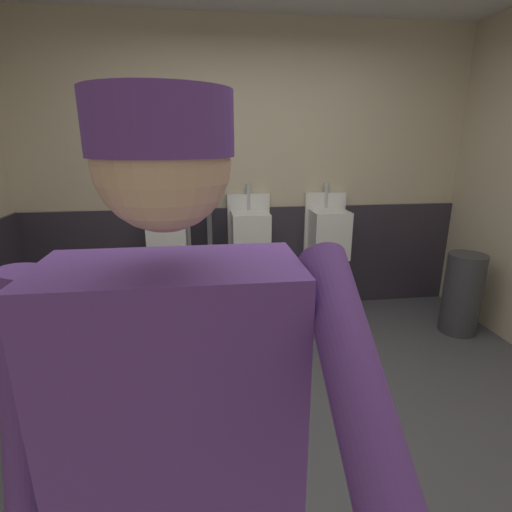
{
  "coord_description": "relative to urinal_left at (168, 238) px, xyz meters",
  "views": [
    {
      "loc": [
        -0.41,
        -1.77,
        1.64
      ],
      "look_at": [
        -0.24,
        -0.5,
        1.25
      ],
      "focal_mm": 27.19,
      "sensor_mm": 36.0,
      "label": 1
    }
  ],
  "objects": [
    {
      "name": "ground_plane",
      "position": [
        0.75,
        -1.71,
        -0.8
      ],
      "size": [
        4.77,
        4.35,
        0.04
      ],
      "primitive_type": "cube",
      "color": "#4C4C51"
    },
    {
      "name": "trash_bin",
      "position": [
        2.53,
        -0.63,
        -0.42
      ],
      "size": [
        0.31,
        0.31,
        0.71
      ],
      "primitive_type": "cylinder",
      "color": "#38383D",
      "rests_on": "ground_plane"
    },
    {
      "name": "urinal_middle",
      "position": [
        0.75,
        0.0,
        0.0
      ],
      "size": [
        0.4,
        0.34,
        1.24
      ],
      "color": "white",
      "rests_on": "ground_plane"
    },
    {
      "name": "urinal_right",
      "position": [
        1.5,
        0.0,
        0.0
      ],
      "size": [
        0.4,
        0.34,
        1.24
      ],
      "color": "white",
      "rests_on": "ground_plane"
    },
    {
      "name": "wall_back",
      "position": [
        0.75,
        0.22,
        0.55
      ],
      "size": [
        4.77,
        0.12,
        2.65
      ],
      "primitive_type": "cube",
      "color": "beige",
      "rests_on": "ground_plane"
    },
    {
      "name": "urinal_left",
      "position": [
        0.0,
        0.0,
        0.0
      ],
      "size": [
        0.4,
        0.34,
        1.24
      ],
      "color": "white",
      "rests_on": "ground_plane"
    },
    {
      "name": "privacy_divider_panel",
      "position": [
        0.37,
        -0.07,
        0.17
      ],
      "size": [
        0.04,
        0.4,
        0.9
      ],
      "primitive_type": "cube",
      "color": "#4C4C51"
    },
    {
      "name": "wainscot_band_back",
      "position": [
        0.75,
        0.14,
        -0.27
      ],
      "size": [
        4.17,
        0.03,
        1.02
      ],
      "primitive_type": "cube",
      "color": "#2D2833",
      "rests_on": "ground_plane"
    },
    {
      "name": "person",
      "position": [
        0.28,
        -2.82,
        0.25
      ],
      "size": [
        0.69,
        0.6,
        1.71
      ],
      "color": "#2D3342",
      "rests_on": "ground_plane"
    }
  ]
}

